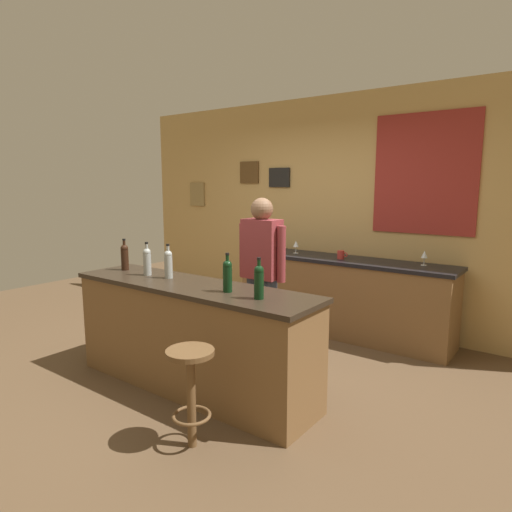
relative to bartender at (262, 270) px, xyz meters
name	(u,v)px	position (x,y,z in m)	size (l,w,h in m)	color
ground_plane	(223,372)	(-0.18, -0.37, -0.94)	(10.00, 10.00, 0.00)	brown
back_wall	(329,211)	(-0.16, 1.65, 0.48)	(6.00, 0.09, 2.80)	tan
bar_counter	(192,336)	(-0.18, -0.77, -0.47)	(2.34, 0.60, 0.92)	brown
side_counter	(341,296)	(0.22, 1.28, -0.48)	(2.56, 0.56, 0.90)	brown
bartender	(262,270)	(0.00, 0.00, 0.00)	(0.52, 0.21, 1.62)	#384766
bar_stool	(191,382)	(0.44, -1.41, -0.48)	(0.32, 0.32, 0.68)	brown
wine_bottle_a	(125,256)	(-1.12, -0.72, 0.12)	(0.07, 0.07, 0.31)	black
wine_bottle_b	(147,261)	(-0.75, -0.75, 0.12)	(0.07, 0.07, 0.31)	#999E99
wine_bottle_c	(168,263)	(-0.50, -0.72, 0.12)	(0.07, 0.07, 0.31)	#999E99
wine_bottle_d	(227,275)	(0.25, -0.80, 0.12)	(0.07, 0.07, 0.31)	black
wine_bottle_e	(259,281)	(0.57, -0.83, 0.12)	(0.07, 0.07, 0.31)	black
wine_glass_a	(276,243)	(-0.65, 1.21, 0.07)	(0.07, 0.07, 0.16)	silver
wine_glass_b	(296,244)	(-0.40, 1.27, 0.07)	(0.07, 0.07, 0.16)	silver
wine_glass_c	(424,255)	(1.11, 1.37, 0.07)	(0.07, 0.07, 0.16)	silver
coffee_mug	(341,255)	(0.23, 1.23, 0.01)	(0.12, 0.08, 0.09)	#B2332D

